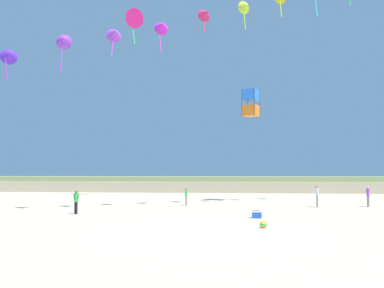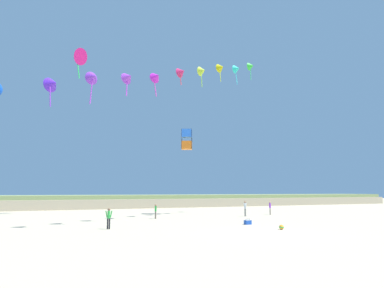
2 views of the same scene
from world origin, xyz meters
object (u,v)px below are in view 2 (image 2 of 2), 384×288
person_near_right (156,210)px  large_kite_mid_trail (79,57)px  beach_cooler (248,222)px  person_mid_center (109,217)px  person_far_left (245,207)px  large_kite_low_lead (187,139)px  person_near_left (270,207)px  beach_ball (281,227)px

person_near_right → large_kite_mid_trail: (-7.50, 10.67, 19.66)m
person_near_right → beach_cooler: size_ratio=2.62×
person_mid_center → beach_cooler: person_mid_center is taller
person_far_left → person_mid_center: bearing=-156.6°
large_kite_low_lead → beach_cooler: (-0.25, -14.17, -9.24)m
person_near_left → large_kite_mid_trail: (-22.24, 10.50, 19.59)m
beach_ball → large_kite_low_lead: bearing=89.5°
person_far_left → person_near_right: bearing=176.0°
large_kite_low_lead → large_kite_mid_trail: 18.12m
person_mid_center → person_far_left: bearing=23.4°
person_mid_center → large_kite_low_lead: size_ratio=0.61×
beach_cooler → person_near_left: bearing=45.0°
person_mid_center → person_near_left: bearing=21.3°
person_mid_center → large_kite_low_lead: (11.99, 13.04, 8.54)m
person_near_right → person_mid_center: 10.26m
large_kite_mid_trail → person_near_left: bearing=-25.3°
person_far_left → large_kite_mid_trail: bearing=147.7°
person_near_right → person_far_left: size_ratio=0.87×
person_near_right → large_kite_mid_trail: large_kite_mid_trail is taller
person_near_left → person_far_left: bearing=-167.7°
person_far_left → beach_cooler: (-5.18, -8.44, -0.79)m
person_near_left → person_near_right: bearing=-179.4°
person_near_left → beach_ball: bearing=-123.9°
person_mid_center → beach_ball: 13.10m
person_mid_center → beach_ball: person_mid_center is taller
beach_cooler → person_mid_center: bearing=174.5°
person_far_left → beach_ball: person_far_left is taller
person_near_right → person_mid_center: (-6.34, -8.06, 0.04)m
person_near_left → beach_cooler: 13.24m
person_near_right → large_kite_mid_trail: 23.59m
person_near_left → beach_cooler: size_ratio=2.84×
person_near_right → beach_ball: person_near_right is taller
large_kite_mid_trail → person_mid_center: bearing=-86.5°
person_mid_center → large_kite_mid_trail: size_ratio=0.38×
person_near_left → beach_ball: 16.60m
large_kite_low_lead → beach_ball: large_kite_low_lead is taller
person_far_left → beach_cooler: size_ratio=3.00×
person_mid_center → beach_cooler: bearing=-5.5°
person_far_left → person_near_left: bearing=12.3°
person_near_right → large_kite_low_lead: large_kite_low_lead is taller
person_far_left → large_kite_low_lead: 11.33m
person_near_left → large_kite_low_lead: (-9.09, 4.82, 8.50)m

